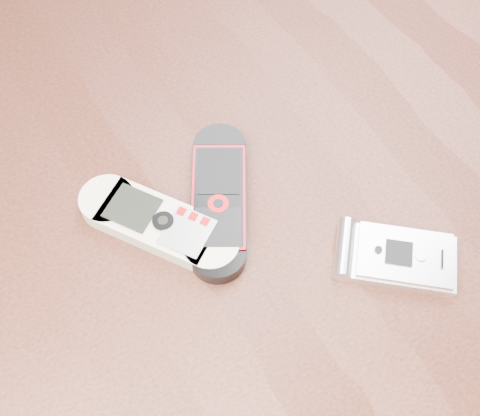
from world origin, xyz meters
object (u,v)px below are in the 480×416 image
at_px(table, 236,268).
at_px(nokia_black_red, 219,199).
at_px(motorola_razr, 401,257).
at_px(nokia_white, 158,223).

relative_size(table, nokia_black_red, 7.45).
bearing_deg(motorola_razr, table, 81.87).
height_order(nokia_black_red, motorola_razr, same).
relative_size(table, motorola_razr, 11.32).
relative_size(nokia_white, motorola_razr, 1.44).
distance_m(nokia_white, motorola_razr, 0.21).
distance_m(table, nokia_white, 0.13).
xyz_separation_m(table, nokia_white, (-0.06, 0.02, 0.11)).
bearing_deg(motorola_razr, nokia_white, 90.58).
height_order(table, motorola_razr, motorola_razr).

